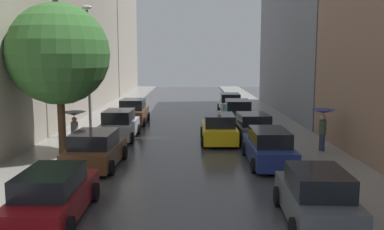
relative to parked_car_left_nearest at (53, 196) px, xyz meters
name	(u,v)px	position (x,y,z in m)	size (l,w,h in m)	color
ground_plane	(186,123)	(3.81, 18.38, -0.75)	(28.00, 72.00, 0.04)	#39393B
sidewalk_left	(98,122)	(-2.69, 18.38, -0.65)	(3.00, 72.00, 0.15)	gray
sidewalk_right	(273,122)	(10.31, 18.38, -0.65)	(3.00, 72.00, 0.15)	gray
building_left_mid	(64,36)	(-7.19, 25.94, 5.90)	(6.00, 21.79, 13.26)	#9E9384
building_left_far	(106,10)	(-7.19, 45.95, 10.40)	(6.00, 17.47, 22.25)	#9E9384
parked_car_left_nearest	(53,196)	(0.00, 0.00, 0.00)	(1.99, 4.50, 1.55)	maroon
parked_car_left_second	(95,150)	(-0.07, 5.99, 0.02)	(2.33, 4.27, 1.60)	brown
parked_car_left_third	(119,125)	(-0.06, 12.32, 0.08)	(2.08, 4.25, 1.73)	#B2B7BF
parked_car_left_fourth	(133,112)	(0.00, 18.01, 0.10)	(2.08, 4.17, 1.79)	brown
parked_car_right_nearest	(316,198)	(7.78, -0.33, 0.03)	(2.12, 4.09, 1.63)	#474C51
parked_car_right_second	(269,147)	(7.67, 6.46, 0.03)	(1.99, 4.77, 1.61)	navy
parked_car_right_third	(253,127)	(7.79, 12.02, 0.00)	(2.27, 4.31, 1.56)	#474C51
parked_car_right_fourth	(237,112)	(7.58, 17.96, 0.08)	(2.25, 4.76, 1.74)	#0C4C2D
parked_car_right_fifth	(230,104)	(7.58, 23.56, 0.07)	(2.12, 4.38, 1.72)	silver
taxi_midroad	(219,129)	(5.77, 11.31, 0.03)	(2.11, 4.38, 1.81)	yellow
pedestrian_near_tree	(74,121)	(-1.69, 8.64, 0.92)	(1.18, 1.18, 1.96)	gray
pedestrian_by_kerb	(323,119)	(10.73, 8.45, 1.01)	(1.18, 1.18, 2.09)	navy
street_tree_left	(59,54)	(-2.05, 7.76, 4.22)	(4.77, 4.77, 7.20)	#513823
lamp_post_left	(88,63)	(-1.74, 12.19, 3.74)	(0.60, 0.28, 7.57)	#595B60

